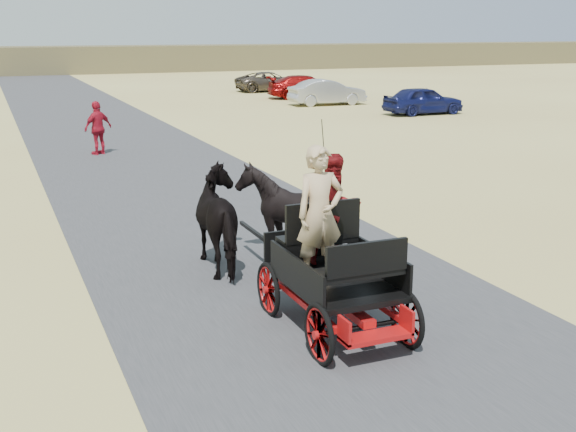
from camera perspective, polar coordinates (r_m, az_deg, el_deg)
name	(u,v)px	position (r m, az deg, el deg)	size (l,w,h in m)	color
ground	(349,335)	(9.79, 4.88, -9.33)	(140.00, 140.00, 0.00)	tan
road	(349,334)	(9.79, 4.88, -9.30)	(6.00, 140.00, 0.01)	#38383A
ridge_far	(30,60)	(70.09, -19.72, 11.50)	(140.00, 6.00, 2.40)	brown
carriage	(334,304)	(9.84, 3.64, -6.92)	(1.30, 2.40, 0.72)	black
horse_left	(226,220)	(12.14, -4.96, -0.33)	(0.91, 2.01, 1.70)	black
horse_right	(286,214)	(12.50, -0.16, 0.18)	(1.37, 1.54, 1.70)	black
driver_man	(320,214)	(9.41, 2.53, 0.16)	(0.66, 0.43, 1.80)	tan
passenger_woman	(335,209)	(10.13, 3.76, 0.54)	(0.77, 0.60, 1.58)	#660C0F
pedestrian	(98,128)	(24.14, -14.78, 6.74)	(1.01, 0.42, 1.73)	maroon
car_a	(423,100)	(35.23, 10.64, 8.97)	(1.56, 3.88, 1.32)	navy
car_b	(327,92)	(39.03, 3.12, 9.74)	(1.42, 4.08, 1.34)	#B2B2B7
car_c	(307,87)	(42.72, 1.50, 10.16)	(1.86, 4.58, 1.33)	maroon
car_d	(270,82)	(47.60, -1.40, 10.57)	(2.07, 4.50, 1.25)	brown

